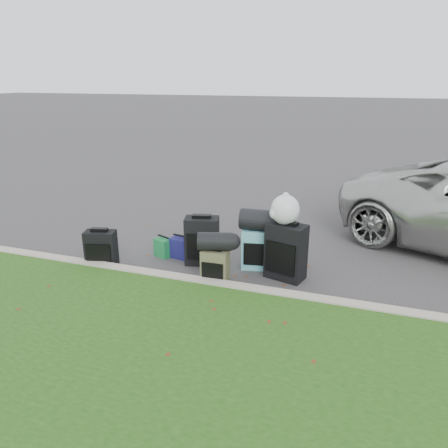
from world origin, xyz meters
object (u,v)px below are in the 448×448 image
(suitcase_olive, at_px, (215,267))
(suitcase_large_black_right, at_px, (286,252))
(suitcase_teal, at_px, (256,249))
(tote_navy, at_px, (181,248))
(suitcase_large_black_left, at_px, (202,241))
(tote_green, at_px, (164,247))
(suitcase_small_black, at_px, (101,249))

(suitcase_olive, relative_size, suitcase_large_black_right, 0.62)
(suitcase_teal, distance_m, suitcase_large_black_right, 0.53)
(tote_navy, bearing_deg, suitcase_olive, -29.37)
(suitcase_olive, bearing_deg, suitcase_large_black_left, 123.30)
(suitcase_large_black_left, bearing_deg, tote_green, 160.46)
(suitcase_large_black_right, bearing_deg, suitcase_teal, 173.55)
(tote_green, bearing_deg, suitcase_olive, -8.59)
(suitcase_large_black_left, bearing_deg, suitcase_olive, -69.54)
(suitcase_small_black, bearing_deg, suitcase_large_black_right, -4.30)
(suitcase_small_black, distance_m, suitcase_teal, 2.35)
(suitcase_large_black_left, bearing_deg, suitcase_teal, -8.59)
(suitcase_small_black, height_order, suitcase_olive, suitcase_small_black)
(suitcase_small_black, bearing_deg, suitcase_olive, -15.09)
(suitcase_teal, bearing_deg, suitcase_small_black, -172.81)
(suitcase_large_black_left, bearing_deg, suitcase_large_black_right, -19.25)
(suitcase_olive, bearing_deg, tote_navy, 137.35)
(suitcase_large_black_left, distance_m, suitcase_olive, 0.77)
(suitcase_small_black, distance_m, tote_navy, 1.24)
(suitcase_teal, bearing_deg, suitcase_large_black_right, -32.15)
(suitcase_large_black_left, xyz_separation_m, suitcase_olive, (0.44, -0.62, -0.12))
(suitcase_small_black, bearing_deg, suitcase_teal, 2.55)
(suitcase_teal, bearing_deg, suitcase_olive, -129.71)
(suitcase_teal, bearing_deg, tote_navy, 168.92)
(tote_green, bearing_deg, suitcase_teal, 23.60)
(suitcase_olive, height_order, suitcase_large_black_right, suitcase_large_black_right)
(tote_green, relative_size, tote_navy, 0.91)
(suitcase_olive, distance_m, tote_navy, 1.12)
(suitcase_olive, height_order, tote_navy, suitcase_olive)
(suitcase_large_black_left, xyz_separation_m, tote_navy, (-0.41, 0.11, -0.21))
(suitcase_large_black_right, bearing_deg, suitcase_small_black, -153.96)
(suitcase_large_black_left, xyz_separation_m, suitcase_teal, (0.84, 0.09, -0.06))
(suitcase_olive, xyz_separation_m, suitcase_teal, (0.40, 0.71, 0.05))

